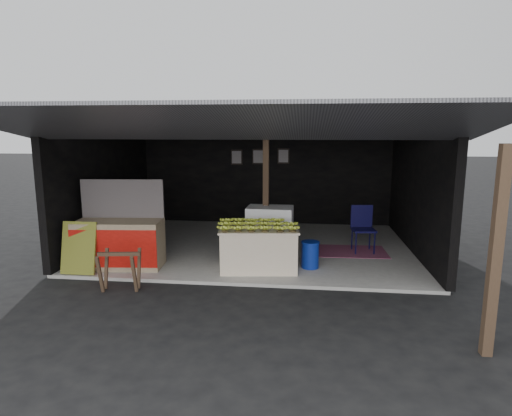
# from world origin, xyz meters

# --- Properties ---
(ground) EXTENTS (80.00, 80.00, 0.00)m
(ground) POSITION_xyz_m (0.00, 0.00, 0.00)
(ground) COLOR black
(ground) RESTS_ON ground
(concrete_slab) EXTENTS (7.00, 5.00, 0.06)m
(concrete_slab) POSITION_xyz_m (0.00, 2.50, 0.03)
(concrete_slab) COLOR gray
(concrete_slab) RESTS_ON ground
(shophouse) EXTENTS (7.40, 7.29, 3.02)m
(shophouse) POSITION_xyz_m (0.00, 2.82, 2.10)
(shophouse) COLOR black
(shophouse) RESTS_ON ground
(banana_table) EXTENTS (1.54, 1.05, 0.80)m
(banana_table) POSITION_xyz_m (0.27, 0.80, 0.46)
(banana_table) COLOR silver
(banana_table) RESTS_ON concrete_slab
(banana_pile) EXTENTS (1.42, 0.95, 0.16)m
(banana_pile) POSITION_xyz_m (0.27, 0.80, 0.94)
(banana_pile) COLOR gold
(banana_pile) RESTS_ON banana_table
(white_crate) EXTENTS (0.95, 0.67, 1.03)m
(white_crate) POSITION_xyz_m (0.40, 1.71, 0.58)
(white_crate) COLOR white
(white_crate) RESTS_ON concrete_slab
(neighbor_stall) EXTENTS (1.66, 0.87, 1.65)m
(neighbor_stall) POSITION_xyz_m (-2.38, 0.65, 0.56)
(neighbor_stall) COLOR #998466
(neighbor_stall) RESTS_ON concrete_slab
(green_signboard) EXTENTS (0.64, 0.27, 0.94)m
(green_signboard) POSITION_xyz_m (-2.95, 0.17, 0.54)
(green_signboard) COLOR black
(green_signboard) RESTS_ON concrete_slab
(sawhorse) EXTENTS (0.70, 0.67, 0.67)m
(sawhorse) POSITION_xyz_m (-1.91, -0.44, 0.42)
(sawhorse) COLOR #453022
(sawhorse) RESTS_ON ground
(water_barrel) EXTENTS (0.33, 0.33, 0.48)m
(water_barrel) POSITION_xyz_m (1.24, 0.99, 0.30)
(water_barrel) COLOR navy
(water_barrel) RESTS_ON concrete_slab
(plastic_chair) EXTENTS (0.52, 0.52, 0.99)m
(plastic_chair) POSITION_xyz_m (2.36, 2.29, 0.65)
(plastic_chair) COLOR #0B0933
(plastic_chair) RESTS_ON concrete_slab
(magenta_rug) EXTENTS (1.53, 1.05, 0.01)m
(magenta_rug) POSITION_xyz_m (2.12, 2.21, 0.07)
(magenta_rug) COLOR #781A51
(magenta_rug) RESTS_ON concrete_slab
(picture_frames) EXTENTS (1.62, 0.04, 0.46)m
(picture_frames) POSITION_xyz_m (-0.17, 4.89, 1.93)
(picture_frames) COLOR black
(picture_frames) RESTS_ON shophouse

